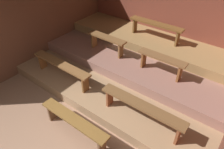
{
  "coord_description": "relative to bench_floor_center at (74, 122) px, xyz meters",
  "views": [
    {
      "loc": [
        2.52,
        -0.89,
        3.76
      ],
      "look_at": [
        -0.0,
        2.41,
        0.59
      ],
      "focal_mm": 33.52,
      "sensor_mm": 36.0,
      "label": 1
    }
  ],
  "objects": [
    {
      "name": "ground",
      "position": [
        -0.2,
        1.66,
        -0.43
      ],
      "size": [
        6.25,
        5.87,
        0.08
      ],
      "primitive_type": "cube",
      "color": "#936C54"
    },
    {
      "name": "wall_back",
      "position": [
        -0.2,
        4.23,
        1.0
      ],
      "size": [
        6.25,
        0.06,
        2.79
      ],
      "primitive_type": "cube",
      "color": "brown",
      "rests_on": "ground"
    },
    {
      "name": "wall_left",
      "position": [
        -2.95,
        1.66,
        1.0
      ],
      "size": [
        0.06,
        5.87,
        2.79
      ],
      "primitive_type": "cube",
      "color": "brown",
      "rests_on": "ground"
    },
    {
      "name": "platform_lower",
      "position": [
        -0.2,
        2.35,
        -0.26
      ],
      "size": [
        5.45,
        3.7,
        0.26
      ],
      "primitive_type": "cube",
      "color": "#9C7956",
      "rests_on": "ground"
    },
    {
      "name": "platform_middle",
      "position": [
        -0.2,
        2.95,
        -0.0
      ],
      "size": [
        5.45,
        2.51,
        0.26
      ],
      "primitive_type": "cube",
      "color": "#936659",
      "rests_on": "platform_lower"
    },
    {
      "name": "platform_upper",
      "position": [
        -0.2,
        3.56,
        0.26
      ],
      "size": [
        5.45,
        1.29,
        0.26
      ],
      "primitive_type": "cube",
      "color": "#9E7848",
      "rests_on": "platform_middle"
    },
    {
      "name": "bench_floor_center",
      "position": [
        0.0,
        0.0,
        0.0
      ],
      "size": [
        1.71,
        0.25,
        0.49
      ],
      "color": "brown",
      "rests_on": "ground"
    },
    {
      "name": "bench_lower_left",
      "position": [
        -1.4,
        0.95,
        0.27
      ],
      "size": [
        1.89,
        0.25,
        0.49
      ],
      "color": "brown",
      "rests_on": "platform_lower"
    },
    {
      "name": "bench_lower_right",
      "position": [
        1.01,
        0.95,
        0.27
      ],
      "size": [
        1.89,
        0.25,
        0.49
      ],
      "color": "brown",
      "rests_on": "platform_lower"
    },
    {
      "name": "bench_middle_left",
      "position": [
        -1.07,
        2.42,
        0.5
      ],
      "size": [
        1.24,
        0.25,
        0.49
      ],
      "color": "brown",
      "rests_on": "platform_middle"
    },
    {
      "name": "bench_middle_right",
      "position": [
        0.68,
        2.42,
        0.5
      ],
      "size": [
        1.24,
        0.25,
        0.49
      ],
      "color": "brown",
      "rests_on": "platform_middle"
    },
    {
      "name": "bench_upper_center",
      "position": [
        -0.14,
        3.58,
        0.78
      ],
      "size": [
        1.66,
        0.25,
        0.49
      ],
      "color": "brown",
      "rests_on": "platform_upper"
    }
  ]
}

